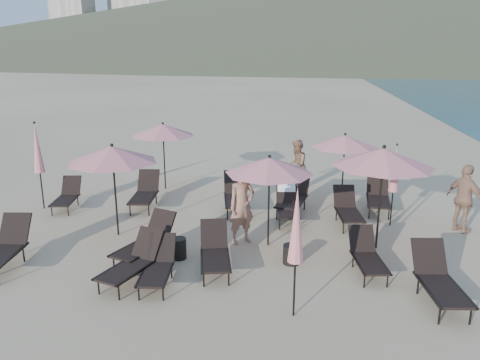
# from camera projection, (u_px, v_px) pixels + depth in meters

# --- Properties ---
(ground) EXTENTS (800.00, 800.00, 0.00)m
(ground) POSITION_uv_depth(u_px,v_px,m) (250.00, 275.00, 9.87)
(ground) COLOR #D6BA8C
(ground) RESTS_ON ground
(volcanic_headland) EXTENTS (690.00, 690.00, 55.00)m
(volcanic_headland) POSITION_uv_depth(u_px,v_px,m) (428.00, 13.00, 281.67)
(volcanic_headland) COLOR brown
(volcanic_headland) RESTS_ON ground
(hotel_skyline) EXTENTS (109.00, 82.00, 55.00)m
(hotel_skyline) POSITION_uv_depth(u_px,v_px,m) (148.00, 16.00, 274.85)
(hotel_skyline) COLOR beige
(hotel_skyline) RESTS_ON ground
(lounger_0) EXTENTS (0.86, 1.81, 1.00)m
(lounger_0) POSITION_uv_depth(u_px,v_px,m) (4.00, 247.00, 10.13)
(lounger_0) COLOR black
(lounger_0) RESTS_ON ground
(lounger_1) EXTENTS (1.08, 1.71, 0.92)m
(lounger_1) POSITION_uv_depth(u_px,v_px,m) (133.00, 261.00, 9.54)
(lounger_1) COLOR black
(lounger_1) RESTS_ON ground
(lounger_2) EXTENTS (0.71, 1.53, 0.85)m
(lounger_2) POSITION_uv_depth(u_px,v_px,m) (158.00, 265.00, 9.44)
(lounger_2) COLOR black
(lounger_2) RESTS_ON ground
(lounger_3) EXTENTS (0.95, 1.70, 0.92)m
(lounger_3) POSITION_uv_depth(u_px,v_px,m) (215.00, 251.00, 10.03)
(lounger_3) COLOR black
(lounger_3) RESTS_ON ground
(lounger_4) EXTENTS (0.79, 1.54, 0.84)m
(lounger_4) POSITION_uv_depth(u_px,v_px,m) (367.00, 255.00, 9.92)
(lounger_4) COLOR black
(lounger_4) RESTS_ON ground
(lounger_5) EXTENTS (0.86, 1.77, 0.98)m
(lounger_5) POSITION_uv_depth(u_px,v_px,m) (439.00, 279.00, 8.75)
(lounger_5) COLOR black
(lounger_5) RESTS_ON ground
(lounger_6) EXTENTS (0.81, 1.55, 0.85)m
(lounger_6) POSITION_uv_depth(u_px,v_px,m) (67.00, 196.00, 13.97)
(lounger_6) COLOR black
(lounger_6) RESTS_ON ground
(lounger_7) EXTENTS (0.85, 1.79, 0.99)m
(lounger_7) POSITION_uv_depth(u_px,v_px,m) (145.00, 192.00, 14.08)
(lounger_7) COLOR black
(lounger_7) RESTS_ON ground
(lounger_8) EXTENTS (1.02, 1.89, 1.03)m
(lounger_8) POSITION_uv_depth(u_px,v_px,m) (236.00, 194.00, 13.80)
(lounger_8) COLOR black
(lounger_8) RESTS_ON ground
(lounger_9) EXTENTS (0.76, 1.66, 1.00)m
(lounger_9) POSITION_uv_depth(u_px,v_px,m) (287.00, 203.00, 13.03)
(lounger_9) COLOR black
(lounger_9) RESTS_ON ground
(lounger_10) EXTENTS (1.01, 1.88, 1.02)m
(lounger_10) POSITION_uv_depth(u_px,v_px,m) (294.00, 196.00, 13.67)
(lounger_10) COLOR black
(lounger_10) RESTS_ON ground
(lounger_11) EXTENTS (0.80, 1.66, 0.92)m
(lounger_11) POSITION_uv_depth(u_px,v_px,m) (348.00, 209.00, 12.72)
(lounger_11) COLOR black
(lounger_11) RESTS_ON ground
(lounger_12) EXTENTS (1.18, 1.81, 0.97)m
(lounger_12) POSITION_uv_depth(u_px,v_px,m) (146.00, 241.00, 10.52)
(lounger_12) COLOR black
(lounger_12) RESTS_ON ground
(lounger_13) EXTENTS (0.77, 1.72, 0.97)m
(lounger_13) POSITION_uv_depth(u_px,v_px,m) (378.00, 196.00, 13.76)
(lounger_13) COLOR black
(lounger_13) RESTS_ON ground
(umbrella_open_0) EXTENTS (2.22, 2.22, 2.39)m
(umbrella_open_0) POSITION_uv_depth(u_px,v_px,m) (112.00, 154.00, 11.49)
(umbrella_open_0) COLOR black
(umbrella_open_0) RESTS_ON ground
(umbrella_open_1) EXTENTS (2.10, 2.10, 2.26)m
(umbrella_open_1) POSITION_uv_depth(u_px,v_px,m) (269.00, 166.00, 10.89)
(umbrella_open_1) COLOR black
(umbrella_open_1) RESTS_ON ground
(umbrella_open_2) EXTENTS (2.34, 2.34, 2.52)m
(umbrella_open_2) POSITION_uv_depth(u_px,v_px,m) (383.00, 157.00, 10.65)
(umbrella_open_2) COLOR black
(umbrella_open_2) RESTS_ON ground
(umbrella_open_3) EXTENTS (2.13, 2.13, 2.29)m
(umbrella_open_3) POSITION_uv_depth(u_px,v_px,m) (163.00, 130.00, 15.53)
(umbrella_open_3) COLOR black
(umbrella_open_3) RESTS_ON ground
(umbrella_open_4) EXTENTS (2.04, 2.04, 2.20)m
(umbrella_open_4) POSITION_uv_depth(u_px,v_px,m) (345.00, 141.00, 14.07)
(umbrella_open_4) COLOR black
(umbrella_open_4) RESTS_ON ground
(umbrella_closed_0) EXTENTS (0.29, 0.29, 2.47)m
(umbrella_closed_0) POSITION_uv_depth(u_px,v_px,m) (296.00, 226.00, 7.92)
(umbrella_closed_0) COLOR black
(umbrella_closed_0) RESTS_ON ground
(umbrella_closed_1) EXTENTS (0.26, 0.26, 2.26)m
(umbrella_closed_1) POSITION_uv_depth(u_px,v_px,m) (395.00, 169.00, 12.27)
(umbrella_closed_1) COLOR black
(umbrella_closed_1) RESTS_ON ground
(umbrella_closed_2) EXTENTS (0.31, 0.31, 2.63)m
(umbrella_closed_2) POSITION_uv_depth(u_px,v_px,m) (37.00, 149.00, 13.56)
(umbrella_closed_2) COLOR black
(umbrella_closed_2) RESTS_ON ground
(side_table_0) EXTENTS (0.36, 0.36, 0.48)m
(side_table_0) POSITION_uv_depth(u_px,v_px,m) (179.00, 248.00, 10.63)
(side_table_0) COLOR black
(side_table_0) RESTS_ON ground
(side_table_1) EXTENTS (0.38, 0.38, 0.43)m
(side_table_1) POSITION_uv_depth(u_px,v_px,m) (291.00, 254.00, 10.38)
(side_table_1) COLOR black
(side_table_1) RESTS_ON ground
(beachgoer_a) EXTENTS (0.82, 0.79, 1.90)m
(beachgoer_a) POSITION_uv_depth(u_px,v_px,m) (242.00, 206.00, 11.32)
(beachgoer_a) COLOR #9F6D56
(beachgoer_a) RESTS_ON ground
(beachgoer_b) EXTENTS (0.69, 0.87, 1.72)m
(beachgoer_b) POSITION_uv_depth(u_px,v_px,m) (296.00, 165.00, 15.71)
(beachgoer_b) COLOR #956B4D
(beachgoer_b) RESTS_ON ground
(beachgoer_c) EXTENTS (0.98, 1.11, 1.80)m
(beachgoer_c) POSITION_uv_depth(u_px,v_px,m) (465.00, 199.00, 12.03)
(beachgoer_c) COLOR #A6795E
(beachgoer_c) RESTS_ON ground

